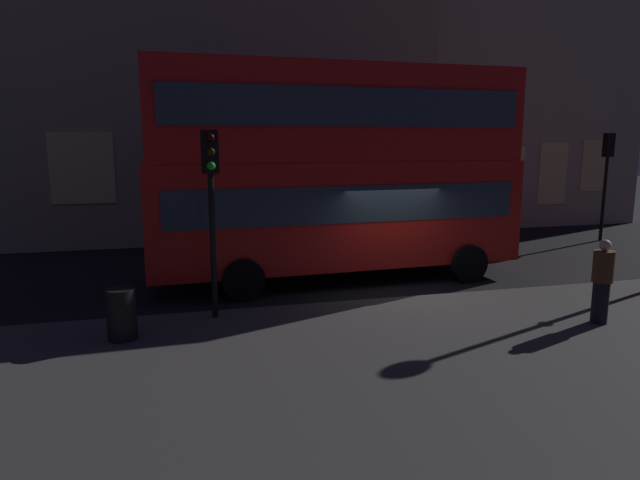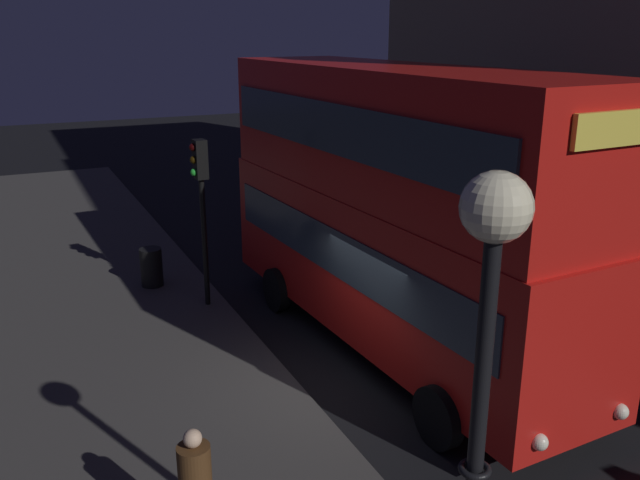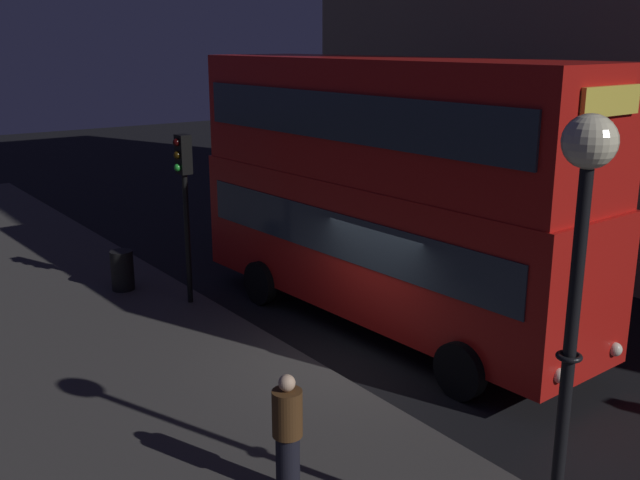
% 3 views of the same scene
% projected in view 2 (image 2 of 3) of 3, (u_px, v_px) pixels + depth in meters
% --- Properties ---
extents(ground_plane, '(80.00, 80.00, 0.00)m').
position_uv_depth(ground_plane, '(339.00, 388.00, 12.03)').
color(ground_plane, black).
extents(sidewalk_slab, '(44.00, 7.96, 0.12)m').
position_uv_depth(sidewalk_slab, '(65.00, 452.00, 10.11)').
color(sidewalk_slab, '#423F3D').
rests_on(sidewalk_slab, ground).
extents(double_decker_bus, '(9.88, 3.12, 5.53)m').
position_uv_depth(double_decker_bus, '(393.00, 199.00, 12.79)').
color(double_decker_bus, red).
rests_on(double_decker_bus, ground).
extents(traffic_light_near_kerb, '(0.33, 0.37, 3.79)m').
position_uv_depth(traffic_light_near_kerb, '(201.00, 188.00, 14.58)').
color(traffic_light_near_kerb, black).
rests_on(traffic_light_near_kerb, sidewalk_slab).
extents(street_lamp, '(0.55, 0.55, 5.07)m').
position_uv_depth(street_lamp, '(487.00, 320.00, 5.20)').
color(street_lamp, black).
rests_on(street_lamp, sidewalk_slab).
extents(litter_bin, '(0.54, 0.54, 0.95)m').
position_uv_depth(litter_bin, '(151.00, 267.00, 16.39)').
color(litter_bin, black).
rests_on(litter_bin, sidewalk_slab).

